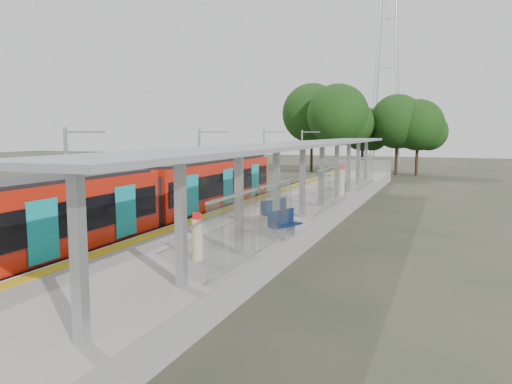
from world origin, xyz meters
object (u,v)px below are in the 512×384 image
bench_mid (276,211)px  info_pillar_far (341,182)px  bench_far (340,183)px  train (137,202)px  litter_bin (283,204)px  info_pillar_near (197,240)px  bench_near (284,223)px

bench_mid → info_pillar_far: 11.80m
bench_mid → bench_far: 13.92m
bench_mid → train: bearing=-132.7°
info_pillar_far → bench_far: bearing=89.2°
bench_far → litter_bin: bearing=-94.0°
train → info_pillar_near: bearing=-40.2°
bench_far → info_pillar_near: size_ratio=0.98×
train → bench_near: 7.12m
bench_near → info_pillar_far: (-0.62, 14.46, 0.29)m
bench_far → train: bearing=-109.5°
bench_near → bench_far: 16.63m
train → bench_far: bearing=70.0°
info_pillar_near → litter_bin: size_ratio=1.91×
info_pillar_near → info_pillar_far: (0.89, 18.99, 0.18)m
bench_far → info_pillar_near: (-0.38, -21.12, 0.13)m
info_pillar_far → bench_near: bearing=-101.9°
bench_near → litter_bin: size_ratio=2.00×
train → bench_near: (7.10, -0.20, -0.48)m
litter_bin → info_pillar_near: bearing=-87.5°
bench_near → litter_bin: bearing=129.0°
bench_near → info_pillar_near: size_ratio=1.05×
bench_far → info_pillar_far: (0.51, -2.13, 0.31)m
info_pillar_far → litter_bin: size_ratio=2.41×
bench_far → info_pillar_far: size_ratio=0.78×
bench_near → info_pillar_near: (-1.52, -4.52, 0.11)m
bench_mid → info_pillar_near: (-0.27, -7.20, 0.10)m
bench_mid → litter_bin: (-0.73, 3.29, -0.17)m
train → info_pillar_near: (5.59, -4.72, -0.36)m
bench_near → bench_mid: 2.95m
train → info_pillar_far: train is taller
bench_mid → litter_bin: bearing=126.8°
train → bench_far: (5.97, 16.40, -0.49)m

